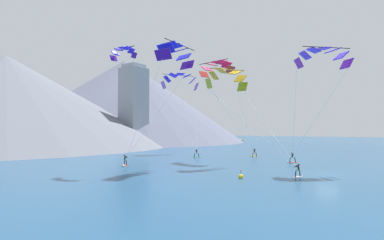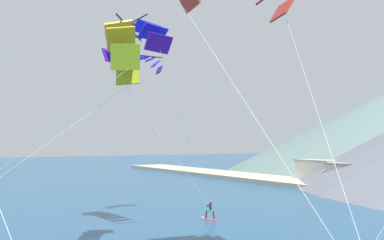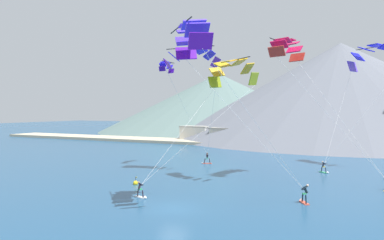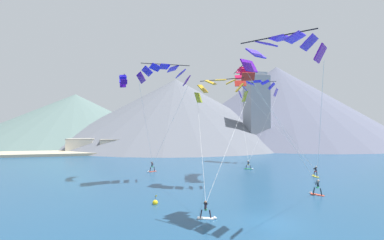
{
  "view_description": "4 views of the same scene",
  "coord_description": "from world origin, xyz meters",
  "px_view_note": "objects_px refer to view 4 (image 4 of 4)",
  "views": [
    {
      "loc": [
        -39.22,
        -7.43,
        5.35
      ],
      "look_at": [
        -1.66,
        18.7,
        6.81
      ],
      "focal_mm": 28.0,
      "sensor_mm": 36.0,
      "label": 1
    },
    {
      "loc": [
        25.32,
        3.52,
        7.23
      ],
      "look_at": [
        -1.22,
        19.59,
        8.87
      ],
      "focal_mm": 40.0,
      "sensor_mm": 36.0,
      "label": 2
    },
    {
      "loc": [
        15.75,
        -28.02,
        8.52
      ],
      "look_at": [
        -3.95,
        11.48,
        7.32
      ],
      "focal_mm": 35.0,
      "sensor_mm": 36.0,
      "label": 3
    },
    {
      "loc": [
        -10.4,
        -19.74,
        8.11
      ],
      "look_at": [
        -3.39,
        15.64,
        8.88
      ],
      "focal_mm": 24.0,
      "sensor_mm": 36.0,
      "label": 4
    }
  ],
  "objects_px": {
    "parafoil_kite_far_left": "(281,49)",
    "parafoil_kite_distant_high_outer": "(123,80)",
    "kitesurfer_near_trail": "(208,213)",
    "parafoil_kite_far_right": "(164,73)",
    "parafoil_kite_near_trail": "(221,88)",
    "parafoil_kite_near_lead": "(258,87)",
    "kitesurfer_mid_center": "(315,173)",
    "kitesurfer_near_lead": "(250,167)",
    "parafoil_kite_mid_center": "(244,75)",
    "race_marker_buoy": "(155,203)",
    "kitesurfer_far_right": "(151,169)",
    "kitesurfer_far_left": "(316,190)"
  },
  "relations": [
    {
      "from": "kitesurfer_far_right",
      "to": "parafoil_kite_distant_high_outer",
      "type": "bearing_deg",
      "value": -135.07
    },
    {
      "from": "kitesurfer_near_trail",
      "to": "kitesurfer_far_right",
      "type": "distance_m",
      "value": 24.25
    },
    {
      "from": "kitesurfer_far_left",
      "to": "parafoil_kite_distant_high_outer",
      "type": "distance_m",
      "value": 30.75
    },
    {
      "from": "race_marker_buoy",
      "to": "parafoil_kite_far_left",
      "type": "bearing_deg",
      "value": -32.2
    },
    {
      "from": "parafoil_kite_near_lead",
      "to": "parafoil_kite_far_right",
      "type": "relative_size",
      "value": 1.09
    },
    {
      "from": "race_marker_buoy",
      "to": "parafoil_kite_far_right",
      "type": "bearing_deg",
      "value": 80.24
    },
    {
      "from": "kitesurfer_far_right",
      "to": "parafoil_kite_distant_high_outer",
      "type": "relative_size",
      "value": 0.46
    },
    {
      "from": "kitesurfer_near_trail",
      "to": "race_marker_buoy",
      "type": "height_order",
      "value": "kitesurfer_near_trail"
    },
    {
      "from": "parafoil_kite_far_left",
      "to": "parafoil_kite_distant_high_outer",
      "type": "height_order",
      "value": "parafoil_kite_distant_high_outer"
    },
    {
      "from": "kitesurfer_far_right",
      "to": "parafoil_kite_far_left",
      "type": "bearing_deg",
      "value": -68.21
    },
    {
      "from": "parafoil_kite_mid_center",
      "to": "parafoil_kite_far_right",
      "type": "xyz_separation_m",
      "value": [
        -12.74,
        -0.84,
        -0.34
      ]
    },
    {
      "from": "parafoil_kite_far_left",
      "to": "parafoil_kite_distant_high_outer",
      "type": "relative_size",
      "value": 3.73
    },
    {
      "from": "parafoil_kite_far_left",
      "to": "race_marker_buoy",
      "type": "bearing_deg",
      "value": 147.8
    },
    {
      "from": "kitesurfer_near_lead",
      "to": "kitesurfer_near_trail",
      "type": "height_order",
      "value": "kitesurfer_near_trail"
    },
    {
      "from": "parafoil_kite_far_right",
      "to": "parafoil_kite_near_lead",
      "type": "bearing_deg",
      "value": 35.78
    },
    {
      "from": "parafoil_kite_near_lead",
      "to": "parafoil_kite_near_trail",
      "type": "xyz_separation_m",
      "value": [
        -15.11,
        -20.33,
        -3.59
      ]
    },
    {
      "from": "kitesurfer_mid_center",
      "to": "parafoil_kite_mid_center",
      "type": "distance_m",
      "value": 19.31
    },
    {
      "from": "kitesurfer_near_trail",
      "to": "parafoil_kite_near_lead",
      "type": "height_order",
      "value": "parafoil_kite_near_lead"
    },
    {
      "from": "parafoil_kite_distant_high_outer",
      "to": "race_marker_buoy",
      "type": "distance_m",
      "value": 21.21
    },
    {
      "from": "parafoil_kite_far_left",
      "to": "parafoil_kite_mid_center",
      "type": "bearing_deg",
      "value": 77.12
    },
    {
      "from": "kitesurfer_far_left",
      "to": "parafoil_kite_far_right",
      "type": "bearing_deg",
      "value": 147.76
    },
    {
      "from": "parafoil_kite_near_lead",
      "to": "parafoil_kite_far_left",
      "type": "height_order",
      "value": "parafoil_kite_near_lead"
    },
    {
      "from": "kitesurfer_mid_center",
      "to": "parafoil_kite_near_trail",
      "type": "distance_m",
      "value": 21.04
    },
    {
      "from": "kitesurfer_mid_center",
      "to": "parafoil_kite_far_left",
      "type": "height_order",
      "value": "parafoil_kite_far_left"
    },
    {
      "from": "parafoil_kite_near_trail",
      "to": "race_marker_buoy",
      "type": "relative_size",
      "value": 13.45
    },
    {
      "from": "parafoil_kite_far_right",
      "to": "kitesurfer_near_trail",
      "type": "bearing_deg",
      "value": -81.12
    },
    {
      "from": "parafoil_kite_far_left",
      "to": "kitesurfer_far_left",
      "type": "bearing_deg",
      "value": 38.65
    },
    {
      "from": "kitesurfer_near_trail",
      "to": "parafoil_kite_far_left",
      "type": "height_order",
      "value": "parafoil_kite_far_left"
    },
    {
      "from": "kitesurfer_far_right",
      "to": "parafoil_kite_far_right",
      "type": "height_order",
      "value": "parafoil_kite_far_right"
    },
    {
      "from": "kitesurfer_near_lead",
      "to": "parafoil_kite_distant_high_outer",
      "type": "distance_m",
      "value": 27.27
    },
    {
      "from": "parafoil_kite_near_trail",
      "to": "parafoil_kite_distant_high_outer",
      "type": "bearing_deg",
      "value": 149.87
    },
    {
      "from": "kitesurfer_near_trail",
      "to": "race_marker_buoy",
      "type": "bearing_deg",
      "value": 130.04
    },
    {
      "from": "kitesurfer_near_trail",
      "to": "parafoil_kite_distant_high_outer",
      "type": "height_order",
      "value": "parafoil_kite_distant_high_outer"
    },
    {
      "from": "parafoil_kite_near_lead",
      "to": "parafoil_kite_distant_high_outer",
      "type": "height_order",
      "value": "parafoil_kite_near_lead"
    },
    {
      "from": "kitesurfer_far_right",
      "to": "parafoil_kite_mid_center",
      "type": "relative_size",
      "value": 0.11
    },
    {
      "from": "kitesurfer_mid_center",
      "to": "parafoil_kite_near_trail",
      "type": "xyz_separation_m",
      "value": [
        -16.51,
        -3.01,
        12.68
      ]
    },
    {
      "from": "parafoil_kite_near_trail",
      "to": "kitesurfer_far_left",
      "type": "bearing_deg",
      "value": -34.13
    },
    {
      "from": "kitesurfer_far_left",
      "to": "parafoil_kite_near_lead",
      "type": "height_order",
      "value": "parafoil_kite_near_lead"
    },
    {
      "from": "parafoil_kite_far_left",
      "to": "parafoil_kite_far_right",
      "type": "distance_m",
      "value": 19.28
    },
    {
      "from": "parafoil_kite_near_trail",
      "to": "kitesurfer_far_right",
      "type": "bearing_deg",
      "value": 125.64
    },
    {
      "from": "parafoil_kite_far_right",
      "to": "parafoil_kite_near_trail",
      "type": "bearing_deg",
      "value": -29.65
    },
    {
      "from": "kitesurfer_far_left",
      "to": "parafoil_kite_mid_center",
      "type": "height_order",
      "value": "parafoil_kite_mid_center"
    },
    {
      "from": "parafoil_kite_far_left",
      "to": "parafoil_kite_near_trail",
      "type": "bearing_deg",
      "value": 95.7
    },
    {
      "from": "kitesurfer_near_lead",
      "to": "parafoil_kite_mid_center",
      "type": "bearing_deg",
      "value": -120.06
    },
    {
      "from": "kitesurfer_near_lead",
      "to": "parafoil_kite_far_left",
      "type": "distance_m",
      "value": 29.49
    },
    {
      "from": "kitesurfer_mid_center",
      "to": "kitesurfer_near_trail",
      "type": "bearing_deg",
      "value": -145.68
    },
    {
      "from": "kitesurfer_near_lead",
      "to": "parafoil_kite_near_lead",
      "type": "height_order",
      "value": "parafoil_kite_near_lead"
    },
    {
      "from": "kitesurfer_near_lead",
      "to": "kitesurfer_far_left",
      "type": "relative_size",
      "value": 0.91
    },
    {
      "from": "race_marker_buoy",
      "to": "parafoil_kite_distant_high_outer",
      "type": "bearing_deg",
      "value": 106.67
    },
    {
      "from": "parafoil_kite_near_trail",
      "to": "parafoil_kite_far_right",
      "type": "xyz_separation_m",
      "value": [
        -7.32,
        4.16,
        2.66
      ]
    }
  ]
}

